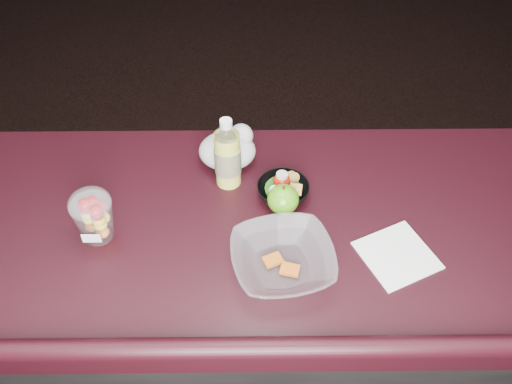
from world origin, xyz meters
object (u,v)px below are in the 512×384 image
(lemonade_bottle, at_px, (228,157))
(takeout_bowl, at_px, (283,260))
(fruit_cup, at_px, (93,216))
(snack_bowl, at_px, (283,190))
(green_apple, at_px, (283,199))

(lemonade_bottle, bearing_deg, takeout_bowl, -64.99)
(fruit_cup, bearing_deg, snack_bowl, 15.26)
(lemonade_bottle, height_order, green_apple, lemonade_bottle)
(snack_bowl, distance_m, takeout_bowl, 0.23)
(fruit_cup, relative_size, green_apple, 1.71)
(green_apple, xyz_separation_m, takeout_bowl, (-0.01, -0.18, -0.01))
(takeout_bowl, bearing_deg, lemonade_bottle, 115.01)
(green_apple, bearing_deg, lemonade_bottle, 144.25)
(lemonade_bottle, distance_m, green_apple, 0.18)
(lemonade_bottle, relative_size, takeout_bowl, 0.76)
(lemonade_bottle, bearing_deg, green_apple, -35.75)
(snack_bowl, xyz_separation_m, takeout_bowl, (-0.01, -0.23, 0.00))
(snack_bowl, bearing_deg, takeout_bowl, -92.35)
(green_apple, height_order, takeout_bowl, green_apple)
(snack_bowl, bearing_deg, fruit_cup, -164.74)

